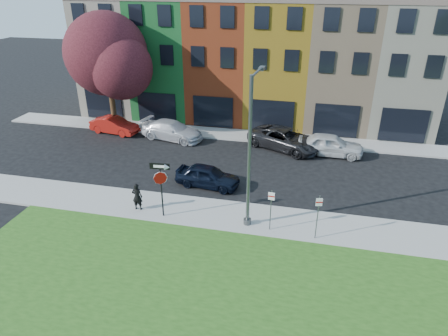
% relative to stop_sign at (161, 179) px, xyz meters
% --- Properties ---
extents(ground, '(120.00, 120.00, 0.00)m').
position_rel_stop_sign_xyz_m(ground, '(4.23, -2.14, -2.35)').
color(ground, black).
rests_on(ground, ground).
extents(sidewalk_near, '(40.00, 3.00, 0.12)m').
position_rel_stop_sign_xyz_m(sidewalk_near, '(6.23, 0.86, -2.29)').
color(sidewalk_near, '#999791').
rests_on(sidewalk_near, ground).
extents(sidewalk_far, '(40.00, 2.40, 0.12)m').
position_rel_stop_sign_xyz_m(sidewalk_far, '(1.23, 12.86, -2.29)').
color(sidewalk_far, '#999791').
rests_on(sidewalk_far, ground).
extents(rowhouse_block, '(30.00, 10.12, 10.00)m').
position_rel_stop_sign_xyz_m(rowhouse_block, '(1.73, 19.04, 2.64)').
color(rowhouse_block, beige).
rests_on(rowhouse_block, ground).
extents(stop_sign, '(1.05, 0.14, 3.14)m').
position_rel_stop_sign_xyz_m(stop_sign, '(0.00, 0.00, 0.00)').
color(stop_sign, black).
rests_on(stop_sign, sidewalk_near).
extents(man, '(0.63, 0.46, 1.58)m').
position_rel_stop_sign_xyz_m(man, '(-1.59, 0.33, -1.44)').
color(man, black).
rests_on(man, sidewalk_near).
extents(sedan_near, '(2.58, 4.38, 1.36)m').
position_rel_stop_sign_xyz_m(sedan_near, '(1.42, 4.03, -1.67)').
color(sedan_near, black).
rests_on(sedan_near, ground).
extents(parked_car_red, '(2.69, 4.53, 1.35)m').
position_rel_stop_sign_xyz_m(parked_car_red, '(-8.46, 11.20, -1.68)').
color(parked_car_red, maroon).
rests_on(parked_car_red, ground).
extents(parked_car_silver, '(3.96, 5.82, 1.46)m').
position_rel_stop_sign_xyz_m(parked_car_silver, '(-3.37, 11.01, -1.62)').
color(parked_car_silver, silver).
rests_on(parked_car_silver, ground).
extents(parked_car_dark, '(6.85, 7.59, 1.57)m').
position_rel_stop_sign_xyz_m(parked_car_dark, '(5.57, 11.00, -1.57)').
color(parked_car_dark, black).
rests_on(parked_car_dark, ground).
extents(parked_car_white, '(1.99, 4.68, 1.58)m').
position_rel_stop_sign_xyz_m(parked_car_white, '(8.86, 10.59, -1.56)').
color(parked_car_white, silver).
rests_on(parked_car_white, ground).
extents(street_lamp, '(0.50, 2.58, 7.81)m').
position_rel_stop_sign_xyz_m(street_lamp, '(4.58, 0.46, 1.71)').
color(street_lamp, '#4A4D50').
rests_on(street_lamp, sidewalk_near).
extents(parking_sign_a, '(0.32, 0.10, 2.28)m').
position_rel_stop_sign_xyz_m(parking_sign_a, '(5.77, -0.00, -0.81)').
color(parking_sign_a, '#4A4D50').
rests_on(parking_sign_a, sidewalk_near).
extents(parking_sign_b, '(0.32, 0.12, 2.41)m').
position_rel_stop_sign_xyz_m(parking_sign_b, '(8.06, -0.25, -0.75)').
color(parking_sign_b, '#4A4D50').
rests_on(parking_sign_b, sidewalk_near).
extents(tree_purple, '(7.77, 6.80, 9.38)m').
position_rel_stop_sign_xyz_m(tree_purple, '(-8.73, 12.12, 3.74)').
color(tree_purple, black).
rests_on(tree_purple, sidewalk_far).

